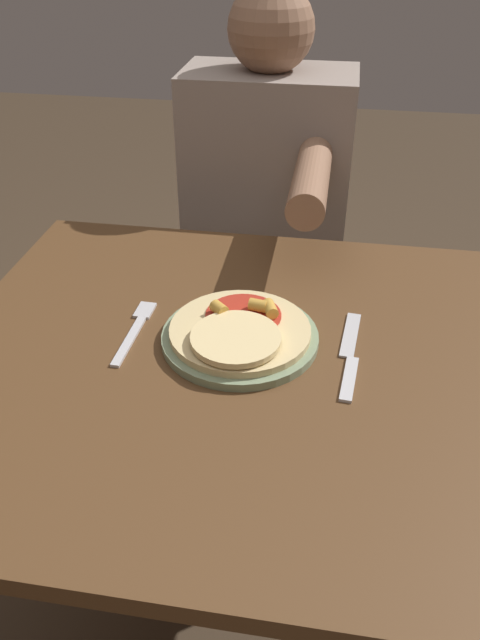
% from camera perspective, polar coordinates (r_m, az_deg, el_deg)
% --- Properties ---
extents(ground_plane, '(8.00, 8.00, 0.00)m').
position_cam_1_polar(ground_plane, '(1.52, -0.61, -25.77)').
color(ground_plane, '#423323').
extents(dining_table, '(0.90, 0.82, 0.74)m').
position_cam_1_polar(dining_table, '(1.04, -0.82, -9.00)').
color(dining_table, brown).
rests_on(dining_table, ground_plane).
extents(plate, '(0.25, 0.25, 0.01)m').
position_cam_1_polar(plate, '(0.98, 0.00, -1.59)').
color(plate, gray).
rests_on(plate, dining_table).
extents(pizza, '(0.22, 0.22, 0.04)m').
position_cam_1_polar(pizza, '(0.97, -0.02, -0.92)').
color(pizza, '#E0C689').
rests_on(pizza, plate).
extents(fork, '(0.03, 0.18, 0.00)m').
position_cam_1_polar(fork, '(1.02, -9.51, -0.72)').
color(fork, silver).
rests_on(fork, dining_table).
extents(knife, '(0.03, 0.22, 0.00)m').
position_cam_1_polar(knife, '(0.96, 10.01, -3.22)').
color(knife, silver).
rests_on(knife, dining_table).
extents(person_diner, '(0.38, 0.52, 1.18)m').
position_cam_1_polar(person_diner, '(1.54, 2.50, 10.18)').
color(person_diner, '#2D2D38').
rests_on(person_diner, ground_plane).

